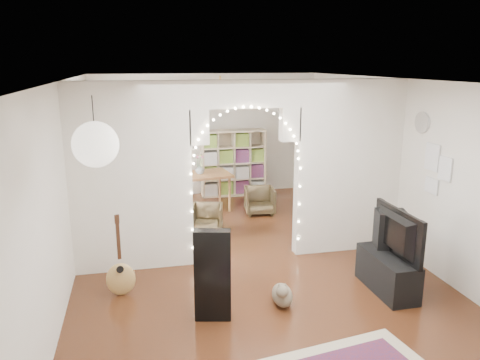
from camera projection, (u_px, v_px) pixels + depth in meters
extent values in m
plane|color=black|center=(245.00, 257.00, 7.26)|extent=(7.50, 7.50, 0.00)
cube|color=white|center=(245.00, 80.00, 6.60)|extent=(5.00, 7.50, 0.02)
cube|color=silver|center=(207.00, 135.00, 10.48)|extent=(5.00, 0.02, 2.70)
cube|color=silver|center=(364.00, 288.00, 3.39)|extent=(5.00, 0.02, 2.70)
cube|color=silver|center=(68.00, 182.00, 6.40)|extent=(0.02, 7.50, 2.70)
cube|color=silver|center=(397.00, 165.00, 7.47)|extent=(0.02, 7.50, 2.70)
cube|color=silver|center=(131.00, 178.00, 6.58)|extent=(1.70, 0.20, 2.70)
cube|color=silver|center=(348.00, 167.00, 7.29)|extent=(1.70, 0.20, 2.70)
cube|color=silver|center=(245.00, 94.00, 6.65)|extent=(1.60, 0.20, 0.40)
cube|color=white|center=(82.00, 148.00, 8.07)|extent=(0.04, 1.20, 1.40)
cylinder|color=white|center=(423.00, 122.00, 6.71)|extent=(0.03, 0.31, 0.31)
sphere|color=white|center=(95.00, 144.00, 4.04)|extent=(0.40, 0.40, 0.40)
cube|color=black|center=(213.00, 275.00, 5.39)|extent=(0.44, 0.23, 1.11)
ellipsoid|color=#AE8045|center=(120.00, 267.00, 5.98)|extent=(0.39, 0.23, 0.45)
cube|color=black|center=(118.00, 240.00, 5.89)|extent=(0.05, 0.04, 0.51)
cube|color=black|center=(117.00, 219.00, 5.82)|extent=(0.06, 0.04, 0.11)
ellipsoid|color=brown|center=(282.00, 295.00, 5.79)|extent=(0.36, 0.44, 0.27)
sphere|color=brown|center=(282.00, 291.00, 5.60)|extent=(0.20, 0.20, 0.16)
cone|color=brown|center=(279.00, 285.00, 5.58)|extent=(0.05, 0.05, 0.06)
cone|color=brown|center=(285.00, 285.00, 5.59)|extent=(0.05, 0.05, 0.06)
cylinder|color=brown|center=(282.00, 294.00, 6.01)|extent=(0.12, 0.25, 0.08)
cube|color=black|center=(389.00, 246.00, 6.38)|extent=(0.47, 0.43, 1.00)
cylinder|color=black|center=(391.00, 267.00, 6.27)|extent=(0.28, 0.10, 0.29)
cylinder|color=black|center=(393.00, 243.00, 6.18)|extent=(0.16, 0.06, 0.16)
cylinder|color=black|center=(394.00, 227.00, 6.13)|extent=(0.09, 0.04, 0.09)
cube|color=black|center=(387.00, 273.00, 6.14)|extent=(0.41, 1.00, 0.50)
imported|color=black|center=(391.00, 233.00, 6.00)|extent=(0.15, 1.08, 0.62)
cube|color=beige|center=(233.00, 163.00, 10.51)|extent=(1.45, 0.38, 1.48)
cube|color=brown|center=(200.00, 175.00, 9.43)|extent=(1.29, 0.95, 0.05)
cylinder|color=brown|center=(179.00, 200.00, 9.05)|extent=(0.05, 0.05, 0.70)
cylinder|color=brown|center=(230.00, 195.00, 9.40)|extent=(0.05, 0.05, 0.70)
cylinder|color=brown|center=(172.00, 191.00, 9.64)|extent=(0.05, 0.05, 0.70)
cylinder|color=brown|center=(220.00, 187.00, 9.98)|extent=(0.05, 0.05, 0.70)
imported|color=silver|center=(200.00, 169.00, 9.40)|extent=(0.21, 0.21, 0.19)
imported|color=#483A24|center=(207.00, 218.00, 8.31)|extent=(0.63, 0.65, 0.49)
imported|color=#483A24|center=(260.00, 200.00, 9.30)|extent=(0.64, 0.65, 0.53)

